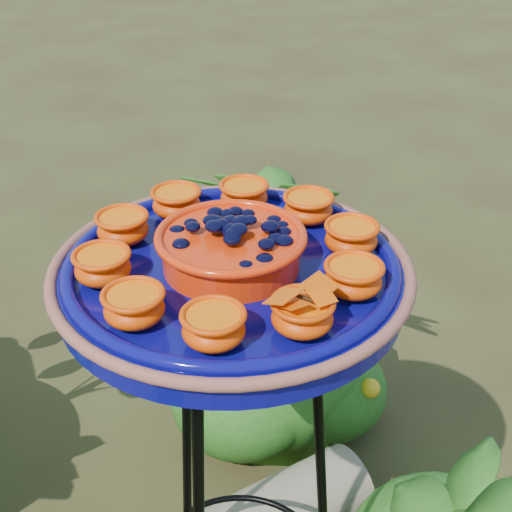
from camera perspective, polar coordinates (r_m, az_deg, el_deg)
name	(u,v)px	position (r m, az deg, el deg)	size (l,w,h in m)	color
tripod_stand	(236,477)	(1.25, -1.62, -17.26)	(0.41, 0.41, 0.95)	black
feeder_dish	(231,267)	(0.98, -1.97, -0.87)	(0.57, 0.57, 0.11)	#080863
shrub_back_right	(280,304)	(1.88, 1.95, -3.89)	(0.48, 0.48, 0.86)	#255115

